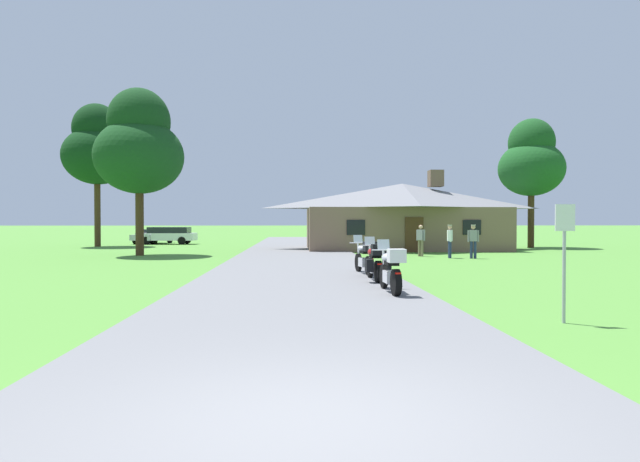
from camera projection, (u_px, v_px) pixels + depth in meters
ground_plane at (297, 261)px, 24.68m from camera, size 500.00×500.00×0.00m
asphalt_driveway at (298, 264)px, 22.68m from camera, size 6.40×80.00×0.06m
motorcycle_silver_nearest_to_camera at (391, 270)px, 13.29m from camera, size 0.66×2.08×1.30m
motorcycle_red_second_in_row at (375, 263)px, 15.94m from camera, size 0.73×2.08×1.30m
motorcycle_silver_farthest_in_row at (365, 257)px, 18.13m from camera, size 0.75×2.08×1.30m
stone_lodge at (402, 216)px, 35.47m from camera, size 13.26×7.61×5.27m
bystander_gray_shirt_near_lodge at (421, 239)px, 28.16m from camera, size 0.40×0.45×1.67m
bystander_gray_shirt_beside_signpost at (473, 239)px, 26.53m from camera, size 0.54×0.30×1.69m
bystander_white_shirt_by_tree at (450, 239)px, 26.86m from camera, size 0.26×0.55×1.69m
metal_signpost_roadside at (564, 248)px, 9.57m from camera, size 0.36×0.06×2.14m
tree_right_of_lodge at (531, 161)px, 37.76m from camera, size 4.55×4.55×9.13m
tree_left_near at (139, 146)px, 28.86m from camera, size 4.75×4.75×9.05m
tree_left_far at (97, 148)px, 39.44m from camera, size 4.96×4.96×10.55m
parked_white_suv_far_left at (168, 235)px, 43.58m from camera, size 4.67×2.05×1.40m
parked_silver_sedan_far_left at (153, 236)px, 44.82m from camera, size 2.84×4.53×1.20m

